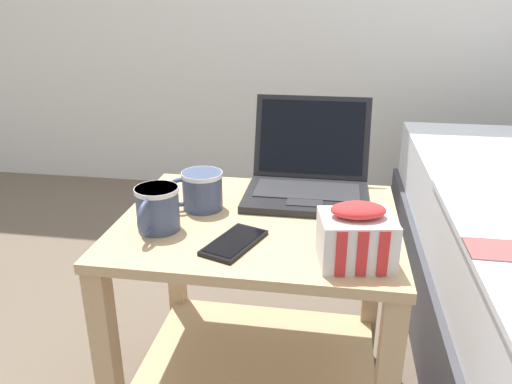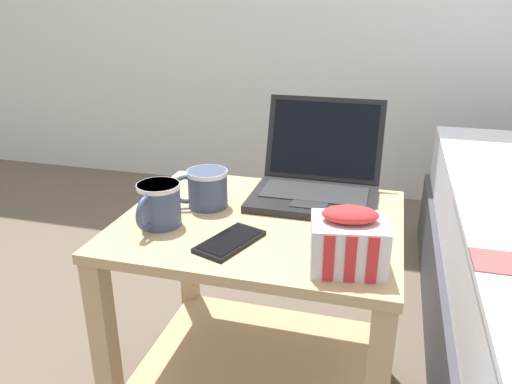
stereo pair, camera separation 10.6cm
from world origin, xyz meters
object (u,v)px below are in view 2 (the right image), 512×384
Objects in this scene: cell_phone at (230,241)px; snack_bag at (348,241)px; mug_front_right at (206,187)px; mug_front_left at (159,203)px; laptop at (317,178)px.

snack_bag is at bearing -7.70° from cell_phone.
snack_bag reaches higher than mug_front_right.
snack_bag is 0.25m from cell_phone.
mug_front_right is at bearing 150.16° from snack_bag.
mug_front_right is 0.40m from snack_bag.
cell_phone is (-0.24, 0.03, -0.05)m from snack_bag.
mug_front_left is at bearing 166.33° from cell_phone.
snack_bag is at bearing -10.25° from mug_front_left.
mug_front_right is 0.21m from cell_phone.
cell_phone is at bearing -13.67° from mug_front_left.
mug_front_right is at bearing 63.92° from mug_front_left.
mug_front_right is (0.06, 0.13, -0.00)m from mug_front_left.
laptop is 1.79× the size of cell_phone.
mug_front_left is 0.80× the size of cell_phone.
laptop reaches higher than mug_front_left.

